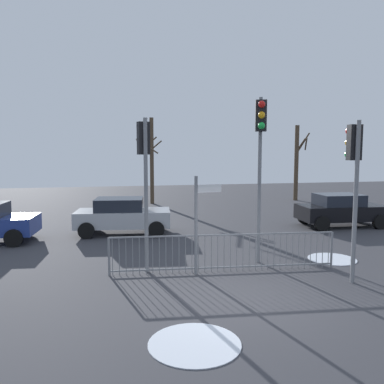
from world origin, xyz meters
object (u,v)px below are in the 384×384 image
Objects in this scene: bare_tree_left at (297,161)px; bare_tree_centre at (151,159)px; direction_sign_post at (198,219)px; car_silver_far at (122,215)px; traffic_light_mid_left at (354,165)px; traffic_light_mid_right at (144,160)px; car_black_near at (341,210)px; traffic_light_foreground_left at (260,143)px.

bare_tree_centre reaches higher than bare_tree_left.
direction_sign_post reaches higher than car_silver_far.
traffic_light_mid_left is 0.75× the size of bare_tree_centre.
bare_tree_left reaches higher than direction_sign_post.
bare_tree_left is 0.93× the size of bare_tree_centre.
direction_sign_post is (1.40, -0.66, -1.61)m from traffic_light_mid_right.
traffic_light_mid_right is 0.78× the size of bare_tree_centre.
traffic_light_mid_right is 14.35m from bare_tree_centre.
bare_tree_left reaches higher than car_black_near.
traffic_light_mid_right is 10.62m from car_black_near.
bare_tree_left is 9.95m from bare_tree_centre.
traffic_light_mid_left is 1.53× the size of direction_sign_post.
traffic_light_mid_right is 0.87× the size of traffic_light_foreground_left.
car_silver_far is 9.67m from car_black_near.
traffic_light_foreground_left is at bearing -83.57° from bare_tree_centre.
direction_sign_post is 17.87m from bare_tree_left.
car_silver_far is at bearing 81.50° from traffic_light_mid_right.
direction_sign_post is 14.96m from bare_tree_centre.
bare_tree_left reaches higher than car_silver_far.
bare_tree_centre is at bearing 69.54° from traffic_light_mid_right.
traffic_light_foreground_left is (3.40, -0.08, 0.48)m from traffic_light_mid_right.
traffic_light_foreground_left is 7.13m from car_silver_far.
traffic_light_mid_left is 0.84× the size of traffic_light_foreground_left.
traffic_light_mid_right is 5.54m from traffic_light_mid_left.
direction_sign_post is (-3.73, 1.41, -1.51)m from traffic_light_mid_left.
traffic_light_foreground_left is at bearing 7.76° from direction_sign_post.
traffic_light_mid_right is at bearing -78.25° from car_silver_far.
direction_sign_post is at bearing 33.92° from traffic_light_foreground_left.
direction_sign_post is 0.68× the size of car_silver_far.
car_black_near is at bearing -52.08° from bare_tree_centre.
traffic_light_mid_right reaches higher than car_black_near.
bare_tree_centre is at bearing 131.09° from car_black_near.
car_silver_far is at bearing 130.63° from traffic_light_mid_left.
car_black_near is (4.08, 6.76, -2.28)m from traffic_light_mid_left.
direction_sign_post reaches higher than car_black_near.
traffic_light_foreground_left reaches higher than traffic_light_mid_left.
car_black_near is at bearing -122.81° from traffic_light_foreground_left.
bare_tree_left is (8.33, 13.96, -0.94)m from traffic_light_foreground_left.
car_silver_far is (-1.84, 5.86, -0.77)m from direction_sign_post.
car_silver_far is at bearing 99.08° from direction_sign_post.
traffic_light_foreground_left is at bearing 134.31° from traffic_light_mid_left.
traffic_light_foreground_left is 1.27× the size of car_black_near.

